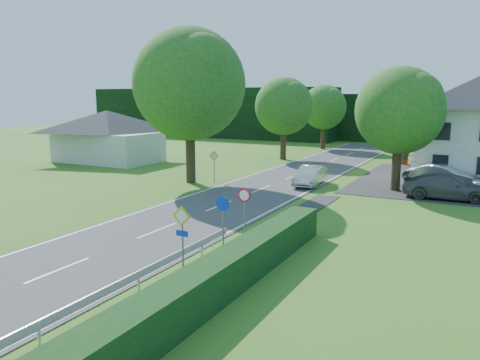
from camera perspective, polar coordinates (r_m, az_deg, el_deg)
The scene contains 26 objects.
road at distance 29.83m, azimuth -0.64°, elevation -2.43°, with size 7.00×80.00×0.04m, color #3B3B3E.
footpath at distance 13.37m, azimuth -20.06°, elevation -19.35°, with size 1.50×44.00×0.04m, color #252528.
parking_pad at distance 39.21m, azimuth 24.63°, elevation -0.35°, with size 14.00×16.00×0.04m, color #252528.
line_edge_left at distance 31.47m, azimuth -5.85°, elevation -1.78°, with size 0.12×80.00×0.01m, color white.
line_edge_right at distance 28.47m, azimuth 5.14°, elevation -3.03°, with size 0.12×80.00×0.01m, color white.
line_centre at distance 29.83m, azimuth -0.64°, elevation -2.38°, with size 0.12×80.00×0.01m, color white, non-canonical shape.
tree_main at distance 35.67m, azimuth -6.16°, elevation 8.94°, with size 9.40×9.40×11.64m, color #1B5419, non-canonical shape.
tree_left_far at distance 49.42m, azimuth 5.33°, elevation 7.46°, with size 7.00×7.00×8.58m, color #1B5419, non-canonical shape.
tree_right_far at distance 48.16m, azimuth 19.70°, elevation 7.16°, with size 7.40×7.40×9.09m, color #1B5419, non-canonical shape.
tree_left_back at distance 60.53m, azimuth 10.16°, elevation 7.56°, with size 6.60×6.60×8.07m, color #1B5419, non-canonical shape.
tree_right_back at distance 56.25m, azimuth 19.82°, elevation 6.70°, with size 6.20×6.20×7.56m, color #1B5419, non-canonical shape.
tree_right_mid at distance 34.12m, azimuth 18.76°, elevation 5.86°, with size 7.00×7.00×8.58m, color #1B5419, non-canonical shape.
treeline_left at distance 79.57m, azimuth -4.05°, elevation 8.21°, with size 44.00×6.00×8.00m, color black.
treeline_right at distance 71.93m, azimuth 23.22°, elevation 6.85°, with size 30.00×5.00×7.00m, color black.
bungalow_left at distance 49.29m, azimuth -15.82°, elevation 5.28°, with size 11.00×6.50×5.20m.
streetlight at distance 36.15m, azimuth 18.60°, elevation 6.35°, with size 2.03×0.18×8.00m.
sign_priority_right at distance 17.26m, azimuth -7.08°, elevation -5.68°, with size 0.78×0.09×2.59m.
sign_roundabout at distance 19.75m, azimuth -2.10°, elevation -3.98°, with size 0.64×0.08×2.37m.
sign_speed_limit at distance 21.43m, azimuth 0.55°, elevation -2.59°, with size 0.64×0.11×2.37m.
sign_priority_left at distance 36.00m, azimuth -3.18°, elevation 2.45°, with size 0.78×0.09×2.44m.
moving_car at distance 34.92m, azimuth 8.54°, elevation 0.53°, with size 1.52×4.37×1.44m, color silver.
motorcycle at distance 40.67m, azimuth 9.13°, elevation 1.50°, with size 0.63×1.82×0.96m, color black.
parked_car_red at distance 38.16m, azimuth 23.09°, elevation 0.66°, with size 1.75×4.35×1.48m, color maroon.
parked_car_silver_a at distance 37.15m, azimuth 23.38°, elevation 0.49°, with size 1.67×4.80×1.58m, color silver.
parked_car_grey at distance 32.68m, azimuth 23.87°, elevation -0.76°, with size 2.20×5.40×1.57m, color #4B4C51.
parasol at distance 37.21m, azimuth 19.65°, elevation 0.98°, with size 2.06×2.10×1.89m, color red.
Camera 1 is at (13.85, -5.63, 6.44)m, focal length 35.00 mm.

